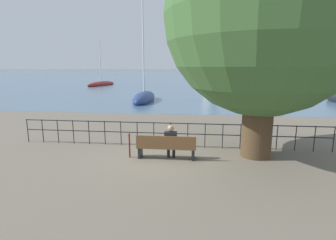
% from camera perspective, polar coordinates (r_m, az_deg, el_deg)
% --- Properties ---
extents(ground_plane, '(1000.00, 1000.00, 0.00)m').
position_cam_1_polar(ground_plane, '(9.82, -0.34, -8.31)').
color(ground_plane, '#706656').
extents(harbor_water, '(600.00, 300.00, 0.01)m').
position_cam_1_polar(harbor_water, '(168.50, 6.31, 10.13)').
color(harbor_water, slate).
rests_on(harbor_water, ground_plane).
extents(shade_tree, '(7.00, 7.00, 8.57)m').
position_cam_1_polar(shade_tree, '(10.22, 20.28, 20.45)').
color(shade_tree, '#4C3823').
rests_on(shade_tree, ground_plane).
extents(park_bench, '(2.17, 0.45, 0.90)m').
position_cam_1_polar(park_bench, '(9.62, -0.39, -5.94)').
color(park_bench, brown).
rests_on(park_bench, ground_plane).
extents(seated_person_left, '(0.44, 0.35, 1.26)m').
position_cam_1_polar(seated_person_left, '(9.60, 0.60, -4.40)').
color(seated_person_left, black).
rests_on(seated_person_left, ground_plane).
extents(promenade_railing, '(12.99, 0.04, 1.05)m').
position_cam_1_polar(promenade_railing, '(11.02, 0.58, -2.35)').
color(promenade_railing, black).
rests_on(promenade_railing, ground_plane).
extents(closed_umbrella, '(0.09, 0.09, 0.98)m').
position_cam_1_polar(closed_umbrella, '(9.85, -8.40, -5.05)').
color(closed_umbrella, maroon).
rests_on(closed_umbrella, ground_plane).
extents(sailboat_0, '(4.63, 7.07, 10.50)m').
position_cam_1_polar(sailboat_0, '(47.02, 24.17, 6.75)').
color(sailboat_0, silver).
rests_on(sailboat_0, ground_plane).
extents(sailboat_2, '(3.44, 8.92, 8.73)m').
position_cam_1_polar(sailboat_2, '(51.48, -14.31, 7.59)').
color(sailboat_2, maroon).
rests_on(sailboat_2, ground_plane).
extents(sailboat_3, '(4.22, 5.98, 10.00)m').
position_cam_1_polar(sailboat_3, '(33.82, 21.89, 5.57)').
color(sailboat_3, black).
rests_on(sailboat_3, ground_plane).
extents(sailboat_4, '(1.88, 7.03, 10.88)m').
position_cam_1_polar(sailboat_4, '(26.39, -5.21, 4.83)').
color(sailboat_4, navy).
rests_on(sailboat_4, ground_plane).
extents(harbor_lighthouse, '(6.38, 6.38, 29.85)m').
position_cam_1_polar(harbor_lighthouse, '(118.02, 9.63, 16.31)').
color(harbor_lighthouse, beige).
rests_on(harbor_lighthouse, ground_plane).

